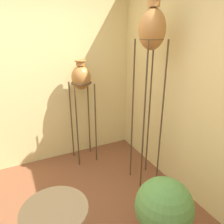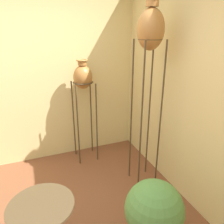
% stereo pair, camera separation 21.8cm
% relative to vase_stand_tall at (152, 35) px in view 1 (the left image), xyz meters
% --- Properties ---
extents(wall_back, '(7.40, 0.06, 2.70)m').
position_rel_vase_stand_tall_xyz_m(wall_back, '(-1.38, 1.13, -0.56)').
color(wall_back, beige).
rests_on(wall_back, ground_plane).
extents(wall_right, '(0.06, 7.40, 2.70)m').
position_rel_vase_stand_tall_xyz_m(wall_right, '(0.35, -0.60, -0.56)').
color(wall_right, beige).
rests_on(wall_right, ground_plane).
extents(vase_stand_tall, '(0.30, 0.30, 2.28)m').
position_rel_vase_stand_tall_xyz_m(vase_stand_tall, '(0.00, 0.00, 0.00)').
color(vase_stand_tall, '#473823').
rests_on(vase_stand_tall, ground_plane).
extents(vase_stand_medium, '(0.31, 0.31, 1.57)m').
position_rel_vase_stand_tall_xyz_m(vase_stand_medium, '(-0.57, 0.84, -0.63)').
color(vase_stand_medium, '#473823').
rests_on(vase_stand_medium, ground_plane).
extents(potted_plant, '(0.55, 0.55, 0.70)m').
position_rel_vase_stand_tall_xyz_m(potted_plant, '(-0.39, -0.89, -1.52)').
color(potted_plant, '#B26647').
rests_on(potted_plant, ground_plane).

